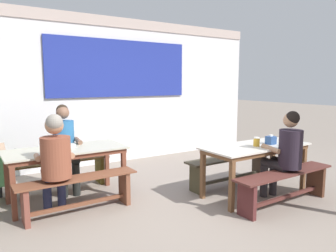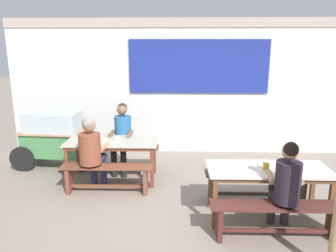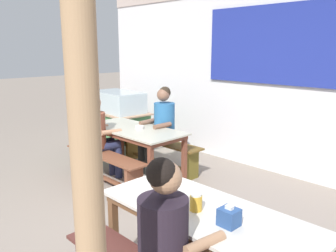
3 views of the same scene
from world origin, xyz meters
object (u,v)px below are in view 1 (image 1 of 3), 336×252
at_px(dining_table_near, 256,150).
at_px(tissue_box, 271,140).
at_px(person_center_facing, 65,143).
at_px(condiment_jar, 257,142).
at_px(person_left_back_turned, 55,158).
at_px(person_near_front, 286,151).
at_px(bench_far_back, 58,170).
at_px(bench_near_front, 285,183).
at_px(bench_near_back, 230,166).
at_px(bench_far_front, 79,190).
at_px(dining_table_far, 66,154).
at_px(soup_bowl, 71,146).

distance_m(dining_table_near, tissue_box, 0.29).
bearing_deg(dining_table_near, person_center_facing, 143.97).
bearing_deg(condiment_jar, person_left_back_turned, 162.18).
bearing_deg(person_near_front, bench_far_back, 138.96).
distance_m(person_center_facing, condiment_jar, 2.85).
distance_m(bench_near_front, tissue_box, 0.71).
relative_size(bench_far_back, bench_near_back, 0.98).
bearing_deg(person_left_back_turned, tissue_box, -16.25).
xyz_separation_m(bench_far_back, bench_far_front, (0.01, -1.03, -0.01)).
relative_size(dining_table_far, bench_near_back, 0.99).
relative_size(person_near_front, person_center_facing, 0.97).
relative_size(bench_far_front, bench_near_front, 0.89).
bearing_deg(bench_far_front, bench_near_back, -4.87).
xyz_separation_m(dining_table_near, bench_near_back, (-0.01, 0.52, -0.35)).
height_order(bench_far_back, bench_near_front, same).
xyz_separation_m(bench_far_front, person_near_front, (2.50, -1.16, 0.42)).
bearing_deg(condiment_jar, person_center_facing, 142.41).
height_order(person_left_back_turned, condiment_jar, person_left_back_turned).
distance_m(dining_table_far, person_near_front, 3.02).
distance_m(bench_near_front, soup_bowl, 2.98).
height_order(person_center_facing, tissue_box, person_center_facing).
height_order(dining_table_near, bench_far_back, dining_table_near).
bearing_deg(soup_bowl, condiment_jar, -30.49).
bearing_deg(person_center_facing, bench_far_front, -95.65).
height_order(dining_table_near, person_left_back_turned, person_left_back_turned).
height_order(bench_far_front, bench_near_front, same).
height_order(dining_table_far, bench_far_front, dining_table_far).
bearing_deg(dining_table_near, person_near_front, -77.23).
distance_m(bench_far_front, condiment_jar, 2.53).
xyz_separation_m(person_left_back_turned, soup_bowl, (0.33, 0.50, 0.03)).
height_order(tissue_box, soup_bowl, tissue_box).
xyz_separation_m(person_left_back_turned, person_center_facing, (0.35, 0.90, 0.00)).
distance_m(bench_far_back, tissue_box, 3.26).
bearing_deg(dining_table_far, dining_table_near, -27.18).
bearing_deg(condiment_jar, soup_bowl, 149.51).
relative_size(dining_table_far, bench_near_front, 0.96).
height_order(person_near_front, condiment_jar, person_near_front).
distance_m(dining_table_far, bench_far_front, 0.63).
bearing_deg(person_center_facing, dining_table_near, -36.03).
relative_size(dining_table_near, condiment_jar, 12.87).
bearing_deg(bench_far_front, condiment_jar, -18.30).
relative_size(bench_far_back, condiment_jar, 12.23).
height_order(dining_table_far, bench_far_back, dining_table_far).
distance_m(bench_far_back, person_center_facing, 0.45).
xyz_separation_m(condiment_jar, soup_bowl, (-2.27, 1.34, -0.04)).
bearing_deg(bench_far_front, person_center_facing, 84.35).
xyz_separation_m(bench_far_back, person_near_front, (2.52, -2.19, 0.41)).
height_order(person_left_back_turned, soup_bowl, person_left_back_turned).
relative_size(dining_table_far, person_near_front, 1.26).
bearing_deg(dining_table_far, bench_far_back, 90.70).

